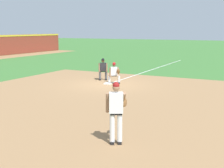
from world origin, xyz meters
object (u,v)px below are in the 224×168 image
(baseball, at_px, (117,105))
(umpire, at_px, (103,68))
(first_baseman, at_px, (114,72))
(first_base_bag, at_px, (108,84))
(pitcher, at_px, (116,109))

(baseball, bearing_deg, umpire, 33.77)
(first_baseman, relative_size, umpire, 0.92)
(first_base_bag, xyz_separation_m, umpire, (1.27, 1.02, 0.75))
(pitcher, bearing_deg, first_baseman, 27.26)
(first_baseman, bearing_deg, first_base_bag, 141.24)
(first_base_bag, bearing_deg, umpire, 38.85)
(baseball, distance_m, first_baseman, 5.70)
(first_base_bag, relative_size, umpire, 0.26)
(first_base_bag, bearing_deg, first_baseman, -38.76)
(baseball, distance_m, umpire, 7.16)
(pitcher, bearing_deg, umpire, 30.92)
(first_base_bag, bearing_deg, baseball, -147.74)
(first_base_bag, relative_size, first_baseman, 0.28)
(pitcher, distance_m, first_baseman, 10.24)
(baseball, relative_size, first_baseman, 0.06)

